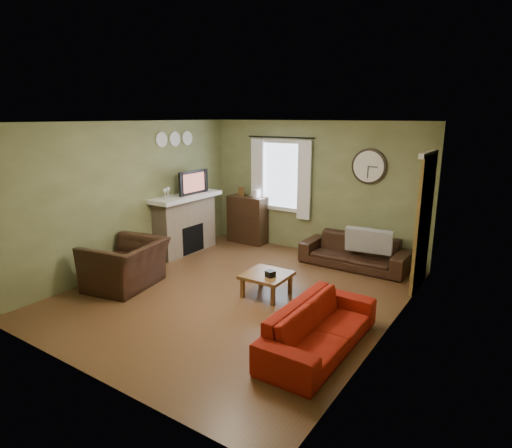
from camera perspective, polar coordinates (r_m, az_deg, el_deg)
The scene contains 31 objects.
floor at distance 6.73m, azimuth -2.63°, elevation -9.29°, with size 4.60×5.20×0.00m, color brown.
ceiling at distance 6.17m, azimuth -2.91°, elevation 13.44°, with size 4.60×5.20×0.00m, color white.
wall_left at distance 7.88m, azimuth -16.40°, elevation 3.55°, with size 0.00×5.20×2.60m, color olive.
wall_right at distance 5.33m, azimuth 17.60°, elevation -1.50°, with size 0.00×5.20×2.60m, color olive.
wall_back at distance 8.52m, azimuth 7.68°, elevation 4.76°, with size 4.60×0.00×2.60m, color olive.
wall_front at distance 4.57m, azimuth -22.48°, elevation -4.51°, with size 4.60×0.00×2.60m, color olive.
fireplace at distance 8.67m, azimuth -9.41°, elevation -0.20°, with size 0.40×1.40×1.10m, color tan.
firebox at distance 8.61m, azimuth -8.42°, elevation -1.99°, with size 0.04×0.60×0.55m, color black.
mantel at distance 8.52m, azimuth -9.42°, elevation 3.61°, with size 0.58×1.60×0.08m, color white.
tv at distance 8.58m, azimuth -8.70°, elevation 5.16°, with size 0.60×0.08×0.35m, color black.
tv_screen at distance 8.52m, azimuth -8.31°, elevation 5.49°, with size 0.02×0.62×0.36m, color #994C3F.
medallion_left at distance 8.29m, azimuth -12.50°, elevation 10.91°, with size 0.28×0.28×0.03m, color white.
medallion_mid at distance 8.54m, azimuth -10.78°, elevation 11.09°, with size 0.28×0.28×0.03m, color white.
medallion_right at distance 8.79m, azimuth -9.17°, elevation 11.24°, with size 0.28×0.28×0.03m, color white.
window_pane at distance 8.79m, azimuth 3.54°, elevation 6.48°, with size 1.00×0.02×1.30m, color silver, non-canonical shape.
curtain_rod at distance 8.64m, azimuth 3.28°, elevation 11.47°, with size 0.03×0.03×1.50m, color black.
curtain_left at distance 9.00m, azimuth 0.17°, elevation 6.37°, with size 0.28×0.04×1.55m, color white.
curtain_right at distance 8.45m, azimuth 6.44°, elevation 5.76°, with size 0.28×0.04×1.55m, color white.
wall_clock at distance 7.99m, azimuth 14.80°, elevation 7.42°, with size 0.64×0.06×0.64m, color white, non-canonical shape.
door at distance 7.14m, azimuth 21.43°, elevation 0.01°, with size 0.05×0.90×2.10m, color brown.
bookshelf at distance 9.22m, azimuth -1.14°, elevation 0.59°, with size 0.85×0.36×1.01m, color black, non-canonical shape.
book at distance 9.25m, azimuth -0.58°, elevation 3.51°, with size 0.15×0.20×0.02m, color brown.
sofa_brown at distance 7.99m, azimuth 13.00°, elevation -3.63°, with size 1.92×0.75×0.56m, color black.
pillow_left at distance 7.74m, azimuth 16.18°, elevation -2.34°, with size 0.42×0.13×0.42m, color #A1A1A3.
pillow_right at distance 7.83m, azimuth 13.41°, elevation -1.98°, with size 0.43×0.13×0.43m, color #A1A1A3.
sofa_red at distance 5.22m, azimuth 8.51°, elevation -13.45°, with size 1.88×0.74×0.55m, color maroon.
armchair at distance 7.18m, azimuth -16.97°, elevation -5.18°, with size 1.15×1.01×0.75m, color black.
coffee_table at distance 6.61m, azimuth 1.43°, elevation -8.06°, with size 0.66×0.66×0.35m, color brown, non-canonical shape.
tissue_box at distance 6.41m, azimuth 1.93°, elevation -6.66°, with size 0.12×0.12×0.09m, color black.
wine_glass_a at distance 8.09m, azimuth -12.04°, elevation 3.94°, with size 0.07×0.07×0.20m, color white, non-canonical shape.
wine_glass_b at distance 8.14m, azimuth -11.65°, elevation 4.09°, with size 0.08×0.08×0.22m, color white, non-canonical shape.
Camera 1 is at (3.66, -4.96, 2.69)m, focal length 30.00 mm.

